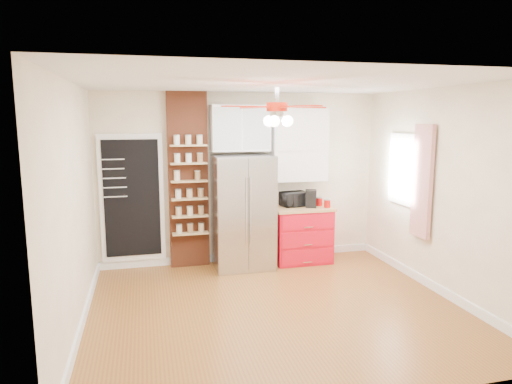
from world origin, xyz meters
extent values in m
plane|color=brown|center=(0.00, 0.00, 0.00)|extent=(4.50, 4.50, 0.00)
plane|color=white|center=(0.00, 0.00, 2.70)|extent=(4.50, 4.50, 0.00)
cube|color=#F9ECC8|center=(0.00, 2.00, 1.35)|extent=(4.50, 0.02, 2.70)
cube|color=#F9ECC8|center=(0.00, -2.00, 1.35)|extent=(4.50, 0.02, 2.70)
cube|color=#F9ECC8|center=(-2.25, 0.00, 1.35)|extent=(0.02, 4.00, 2.70)
cube|color=#F9ECC8|center=(2.25, 0.00, 1.35)|extent=(0.02, 4.00, 2.70)
cube|color=white|center=(-1.70, 1.97, 1.10)|extent=(0.95, 0.04, 1.95)
cube|color=black|center=(-1.70, 1.95, 1.10)|extent=(0.82, 0.02, 1.78)
cube|color=brown|center=(-0.85, 1.92, 1.35)|extent=(0.60, 0.16, 2.70)
cube|color=#A2A1A6|center=(-0.05, 1.63, 0.88)|extent=(0.90, 0.70, 1.75)
cube|color=white|center=(-0.05, 1.82, 2.15)|extent=(0.90, 0.35, 0.70)
cube|color=red|center=(0.92, 1.68, 0.43)|extent=(0.90, 0.60, 0.86)
cube|color=tan|center=(0.92, 1.68, 0.88)|extent=(0.94, 0.64, 0.04)
cube|color=white|center=(0.92, 1.85, 1.88)|extent=(0.90, 0.30, 1.15)
cube|color=white|center=(2.23, 0.90, 1.55)|extent=(0.04, 0.75, 1.05)
cube|color=#B01E17|center=(2.18, 0.35, 1.45)|extent=(0.06, 0.40, 1.55)
cylinder|color=silver|center=(0.00, 0.00, 2.55)|extent=(0.05, 0.05, 0.20)
cylinder|color=maroon|center=(0.00, 0.00, 2.43)|extent=(0.24, 0.24, 0.10)
sphere|color=white|center=(0.00, 0.00, 2.27)|extent=(0.13, 0.13, 0.13)
imported|color=black|center=(0.82, 1.77, 1.02)|extent=(0.47, 0.36, 0.23)
cube|color=black|center=(1.05, 1.61, 1.04)|extent=(0.22, 0.22, 0.28)
cylinder|color=#A20C09|center=(1.29, 1.52, 0.96)|extent=(0.13, 0.13, 0.12)
cylinder|color=#AB090A|center=(1.23, 1.70, 0.96)|extent=(0.13, 0.13, 0.13)
cylinder|color=beige|center=(-1.03, 1.81, 1.44)|extent=(0.11, 0.11, 0.14)
cylinder|color=olive|center=(-0.72, 1.77, 1.44)|extent=(0.10, 0.10, 0.13)
camera|label=1|loc=(-1.50, -5.09, 2.31)|focal=32.00mm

